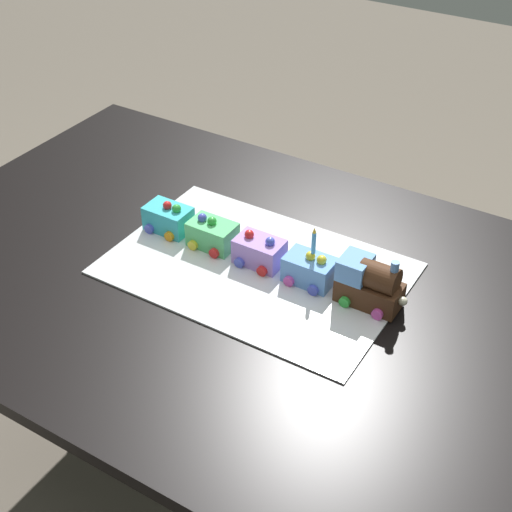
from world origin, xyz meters
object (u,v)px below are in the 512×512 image
(birthday_candle, at_px, (314,241))
(dining_table, at_px, (216,305))
(cake_car_flatbed_lavender, at_px, (260,251))
(cake_car_tanker_mint_green, at_px, (212,234))
(cake_car_caboose_sky_blue, at_px, (310,269))
(cake_car_gondola_turquoise, at_px, (169,218))
(cake_locomotive, at_px, (369,283))

(birthday_candle, bearing_deg, dining_table, 16.23)
(cake_car_flatbed_lavender, height_order, cake_car_tanker_mint_green, same)
(cake_car_flatbed_lavender, bearing_deg, cake_car_caboose_sky_blue, 180.00)
(cake_car_tanker_mint_green, xyz_separation_m, birthday_candle, (-0.24, 0.00, 0.07))
(cake_car_tanker_mint_green, bearing_deg, birthday_candle, 180.00)
(dining_table, xyz_separation_m, cake_car_tanker_mint_green, (0.04, -0.06, 0.14))
(cake_car_caboose_sky_blue, relative_size, cake_car_tanker_mint_green, 1.00)
(cake_car_gondola_turquoise, bearing_deg, birthday_candle, 180.00)
(cake_locomotive, distance_m, cake_car_gondola_turquoise, 0.48)
(cake_car_gondola_turquoise, distance_m, birthday_candle, 0.37)
(cake_car_caboose_sky_blue, bearing_deg, cake_locomotive, 180.00)
(cake_locomotive, height_order, cake_car_tanker_mint_green, cake_locomotive)
(cake_car_flatbed_lavender, xyz_separation_m, cake_car_gondola_turquoise, (0.24, 0.00, 0.00))
(cake_car_gondola_turquoise, height_order, birthday_candle, birthday_candle)
(cake_locomotive, xyz_separation_m, cake_car_flatbed_lavender, (0.25, -0.00, -0.02))
(dining_table, xyz_separation_m, cake_locomotive, (-0.32, -0.06, 0.16))
(dining_table, distance_m, cake_locomotive, 0.36)
(birthday_candle, bearing_deg, cake_car_caboose_sky_blue, -0.00)
(cake_car_tanker_mint_green, bearing_deg, dining_table, 126.09)
(cake_car_caboose_sky_blue, distance_m, cake_car_gondola_turquoise, 0.35)
(cake_car_tanker_mint_green, bearing_deg, cake_car_gondola_turquoise, 0.00)
(cake_car_tanker_mint_green, distance_m, cake_car_gondola_turquoise, 0.12)
(dining_table, distance_m, cake_car_tanker_mint_green, 0.16)
(cake_car_caboose_sky_blue, height_order, cake_car_tanker_mint_green, same)
(cake_locomotive, distance_m, cake_car_tanker_mint_green, 0.37)
(cake_car_tanker_mint_green, bearing_deg, cake_locomotive, 180.00)
(dining_table, xyz_separation_m, birthday_candle, (-0.20, -0.06, 0.21))
(cake_car_tanker_mint_green, height_order, cake_car_gondola_turquoise, same)
(dining_table, bearing_deg, cake_car_gondola_turquoise, -20.03)
(cake_car_caboose_sky_blue, bearing_deg, cake_car_gondola_turquoise, 0.00)
(dining_table, bearing_deg, cake_car_caboose_sky_blue, -163.38)
(cake_car_caboose_sky_blue, bearing_deg, cake_car_flatbed_lavender, 0.00)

